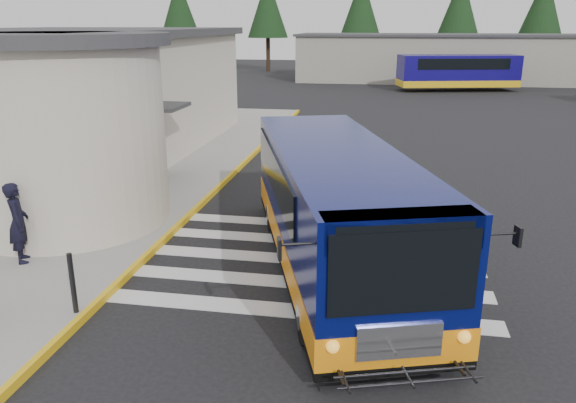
% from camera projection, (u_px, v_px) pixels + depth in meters
% --- Properties ---
extents(ground, '(140.00, 140.00, 0.00)m').
position_uv_depth(ground, '(329.00, 248.00, 13.51)').
color(ground, black).
rests_on(ground, ground).
extents(sidewalk, '(10.00, 34.00, 0.15)m').
position_uv_depth(sidewalk, '(73.00, 183.00, 18.72)').
color(sidewalk, gray).
rests_on(sidewalk, ground).
extents(curb_strip, '(0.12, 34.00, 0.16)m').
position_uv_depth(curb_strip, '(216.00, 190.00, 17.90)').
color(curb_strip, gold).
rests_on(curb_strip, ground).
extents(station_building, '(12.70, 18.70, 4.80)m').
position_uv_depth(station_building, '(61.00, 96.00, 20.99)').
color(station_building, '#B9AE9C').
rests_on(station_building, ground).
extents(crosswalk, '(8.00, 5.35, 0.01)m').
position_uv_depth(crosswalk, '(304.00, 260.00, 12.84)').
color(crosswalk, silver).
rests_on(crosswalk, ground).
extents(depot_building, '(26.40, 8.40, 4.20)m').
position_uv_depth(depot_building, '(443.00, 58.00, 51.28)').
color(depot_building, gray).
rests_on(depot_building, ground).
extents(tree_line, '(58.40, 4.40, 10.00)m').
position_uv_depth(tree_line, '(443.00, 6.00, 57.32)').
color(tree_line, black).
rests_on(tree_line, ground).
extents(transit_bus, '(5.45, 9.76, 2.68)m').
position_uv_depth(transit_bus, '(336.00, 213.00, 12.03)').
color(transit_bus, '#060C4D').
rests_on(transit_bus, ground).
extents(pedestrian_a, '(0.71, 0.78, 1.80)m').
position_uv_depth(pedestrian_a, '(18.00, 223.00, 12.16)').
color(pedestrian_a, black).
rests_on(pedestrian_a, sidewalk).
extents(bollard, '(0.09, 0.09, 1.16)m').
position_uv_depth(bollard, '(73.00, 283.00, 10.05)').
color(bollard, black).
rests_on(bollard, sidewalk).
extents(far_bus_a, '(9.60, 4.63, 2.39)m').
position_uv_depth(far_bus_a, '(458.00, 71.00, 44.17)').
color(far_bus_a, '#10085F').
rests_on(far_bus_a, ground).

